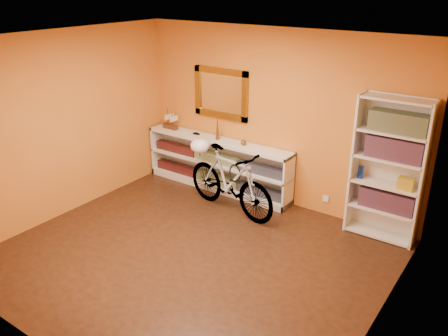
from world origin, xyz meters
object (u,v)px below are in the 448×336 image
Objects in this scene: bicycle at (230,181)px; helmet at (200,146)px; bookcase at (388,170)px; console_unit at (218,164)px.

bicycle reaches higher than helmet.
bookcase reaches higher than helmet.
helmet is at bearing -170.05° from bookcase.
helmet is (-0.01, -0.44, 0.44)m from console_unit.
bicycle is (0.62, -0.55, 0.07)m from console_unit.
bookcase reaches higher than bicycle.
bookcase is 2.71m from helmet.
console_unit is 2.70m from bookcase.
bicycle is 5.78× the size of helmet.
bookcase is at bearing -64.20° from bicycle.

